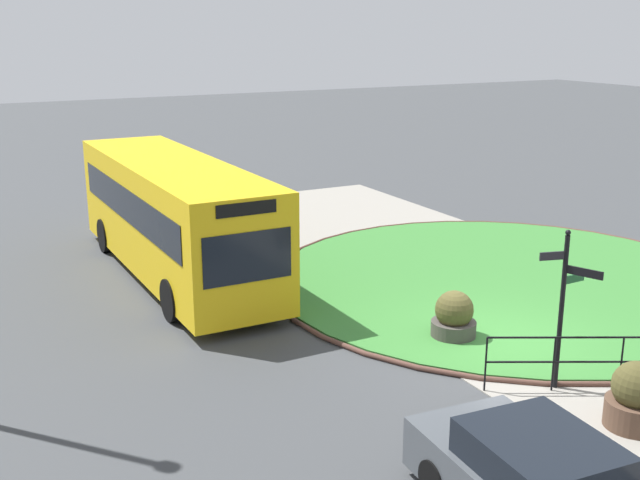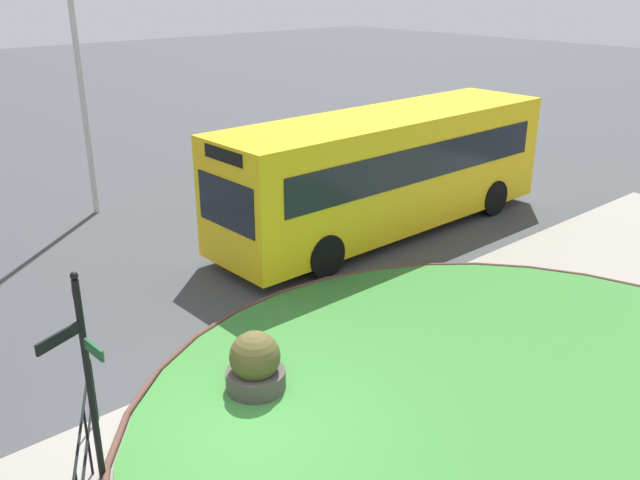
{
  "view_description": "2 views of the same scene",
  "coord_description": "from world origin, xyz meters",
  "px_view_note": "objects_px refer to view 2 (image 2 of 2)",
  "views": [
    {
      "loc": [
        -11.8,
        10.56,
        6.57
      ],
      "look_at": [
        3.76,
        2.35,
        1.69
      ],
      "focal_mm": 43.87,
      "sensor_mm": 36.0,
      "label": 1
    },
    {
      "loc": [
        -4.77,
        -7.06,
        6.37
      ],
      "look_at": [
        2.98,
        1.76,
        1.79
      ],
      "focal_mm": 38.37,
      "sensor_mm": 36.0,
      "label": 2
    }
  ],
  "objects_px": {
    "signpost_directional": "(85,368)",
    "planter_near_signpost": "(255,367)",
    "lamppost_tall": "(76,47)",
    "bus_yellow": "(387,169)"
  },
  "relations": [
    {
      "from": "signpost_directional",
      "to": "planter_near_signpost",
      "type": "distance_m",
      "value": 3.07
    },
    {
      "from": "signpost_directional",
      "to": "bus_yellow",
      "type": "xyz_separation_m",
      "value": [
        9.87,
        4.15,
        -0.08
      ]
    },
    {
      "from": "signpost_directional",
      "to": "planter_near_signpost",
      "type": "relative_size",
      "value": 2.79
    },
    {
      "from": "signpost_directional",
      "to": "lamppost_tall",
      "type": "relative_size",
      "value": 0.36
    },
    {
      "from": "lamppost_tall",
      "to": "planter_near_signpost",
      "type": "distance_m",
      "value": 11.3
    },
    {
      "from": "lamppost_tall",
      "to": "bus_yellow",
      "type": "bearing_deg",
      "value": -51.6
    },
    {
      "from": "signpost_directional",
      "to": "lamppost_tall",
      "type": "distance_m",
      "value": 11.98
    },
    {
      "from": "planter_near_signpost",
      "to": "lamppost_tall",
      "type": "bearing_deg",
      "value": 79.29
    },
    {
      "from": "bus_yellow",
      "to": "planter_near_signpost",
      "type": "height_order",
      "value": "bus_yellow"
    },
    {
      "from": "signpost_directional",
      "to": "planter_near_signpost",
      "type": "height_order",
      "value": "signpost_directional"
    }
  ]
}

